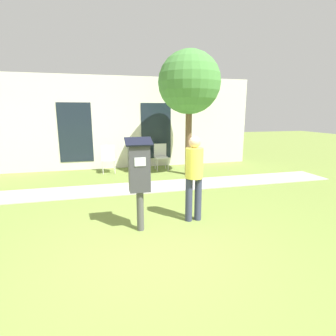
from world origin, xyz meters
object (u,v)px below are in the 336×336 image
parking_meter (139,173)px  outdoor_chair_right (161,155)px  person_standing (194,172)px  outdoor_chair_left (108,157)px  outdoor_chair_middle (135,156)px

parking_meter → outdoor_chair_right: (1.42, 4.64, -0.49)m
person_standing → outdoor_chair_left: (-1.40, 4.48, -0.40)m
person_standing → outdoor_chair_right: person_standing is taller
person_standing → outdoor_chair_left: bearing=100.8°
outdoor_chair_middle → outdoor_chair_right: bearing=-8.9°
outdoor_chair_left → outdoor_chair_middle: bearing=-12.8°
parking_meter → outdoor_chair_right: size_ratio=1.77×
outdoor_chair_left → outdoor_chair_middle: size_ratio=1.00×
outdoor_chair_left → outdoor_chair_middle: 0.90m
outdoor_chair_left → outdoor_chair_middle: (0.90, -0.07, 0.00)m
outdoor_chair_left → person_standing: bearing=-80.8°
parking_meter → person_standing: size_ratio=1.01×
parking_meter → outdoor_chair_middle: parking_meter is taller
person_standing → outdoor_chair_right: 4.50m
person_standing → outdoor_chair_right: bearing=78.3°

